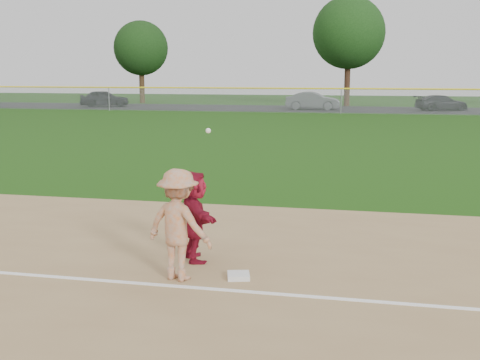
% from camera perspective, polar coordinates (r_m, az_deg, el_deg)
% --- Properties ---
extents(ground, '(160.00, 160.00, 0.00)m').
position_cam_1_polar(ground, '(10.02, -1.83, -8.83)').
color(ground, '#1A450D').
rests_on(ground, ground).
extents(foul_line, '(60.00, 0.10, 0.01)m').
position_cam_1_polar(foul_line, '(9.28, -3.04, -10.25)').
color(foul_line, white).
rests_on(foul_line, infield_dirt).
extents(parking_asphalt, '(120.00, 10.00, 0.01)m').
position_cam_1_polar(parking_asphalt, '(55.33, 9.83, 6.63)').
color(parking_asphalt, black).
rests_on(parking_asphalt, ground).
extents(first_base, '(0.42, 0.42, 0.08)m').
position_cam_1_polar(first_base, '(9.72, -0.14, -9.07)').
color(first_base, white).
rests_on(first_base, infield_dirt).
extents(base_runner, '(1.11, 1.51, 1.58)m').
position_cam_1_polar(base_runner, '(10.44, -4.36, -3.44)').
color(base_runner, maroon).
rests_on(base_runner, infield_dirt).
extents(car_left, '(5.02, 3.54, 1.59)m').
position_cam_1_polar(car_left, '(60.17, -12.73, 7.57)').
color(car_left, black).
rests_on(car_left, parking_asphalt).
extents(car_mid, '(4.78, 1.72, 1.57)m').
position_cam_1_polar(car_mid, '(54.21, 6.93, 7.47)').
color(car_mid, '#505257').
rests_on(car_mid, parking_asphalt).
extents(car_right, '(4.94, 3.45, 1.33)m').
position_cam_1_polar(car_right, '(55.37, 18.57, 6.95)').
color(car_right, black).
rests_on(car_right, parking_asphalt).
extents(first_base_play, '(1.28, 0.96, 2.40)m').
position_cam_1_polar(first_base_play, '(9.50, -5.85, -4.24)').
color(first_base_play, '#A0A0A3').
rests_on(first_base_play, infield_dirt).
extents(outfield_fence, '(110.00, 0.12, 110.00)m').
position_cam_1_polar(outfield_fence, '(49.26, 9.59, 8.50)').
color(outfield_fence, '#999EA0').
rests_on(outfield_fence, ground).
extents(tree_1, '(5.80, 5.80, 8.75)m').
position_cam_1_polar(tree_1, '(66.82, -9.38, 12.22)').
color(tree_1, '#362313').
rests_on(tree_1, ground).
extents(tree_2, '(7.00, 7.00, 10.58)m').
position_cam_1_polar(tree_2, '(60.85, 10.27, 13.57)').
color(tree_2, '#331E12').
rests_on(tree_2, ground).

